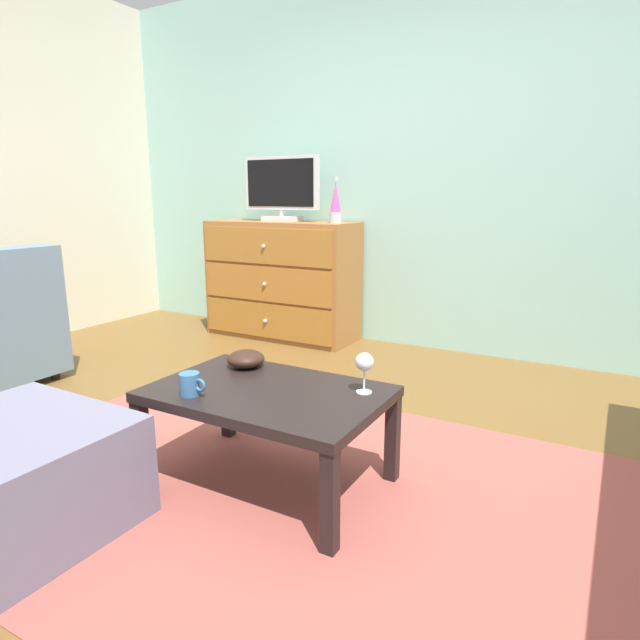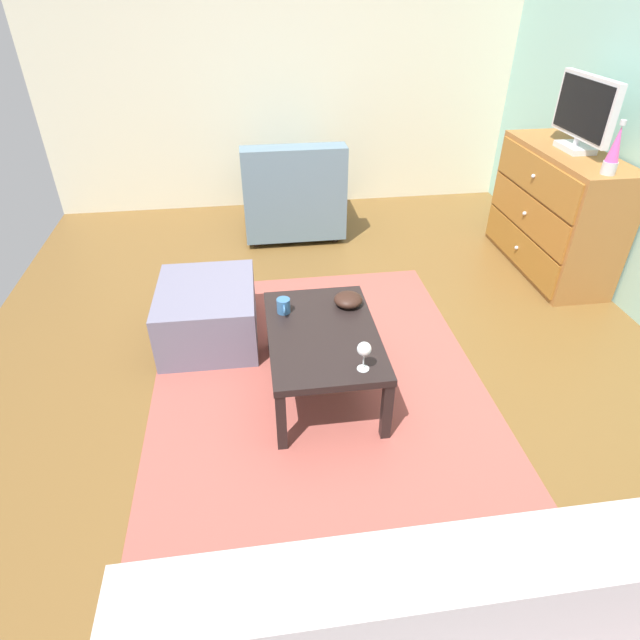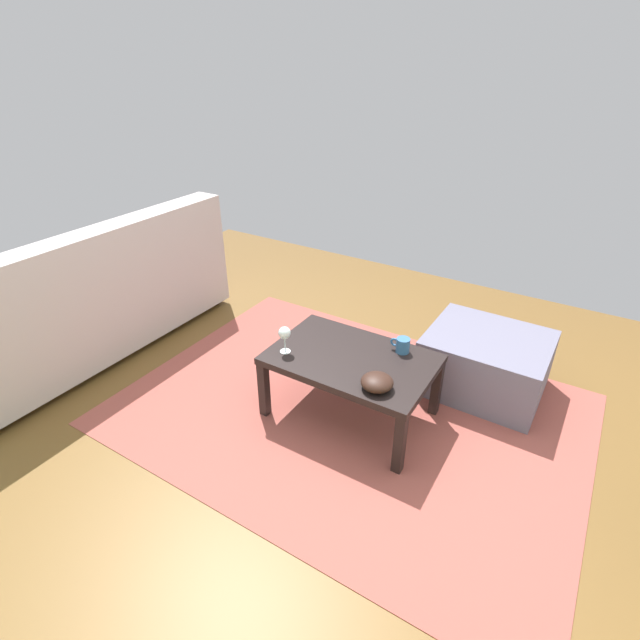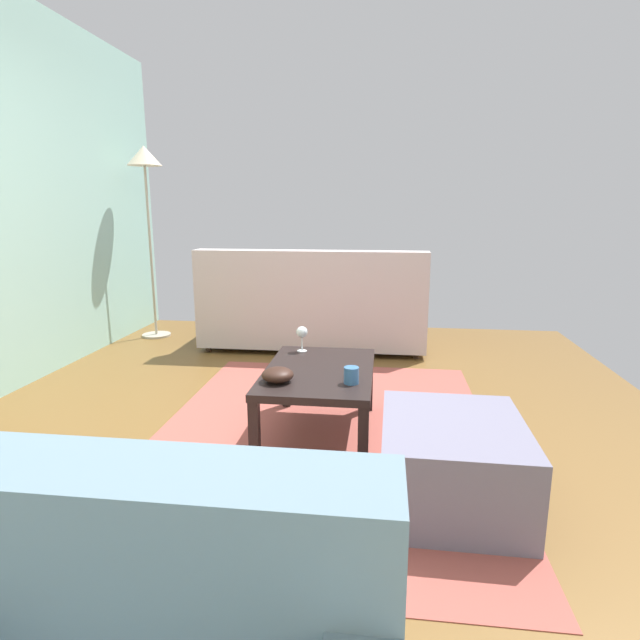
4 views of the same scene
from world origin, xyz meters
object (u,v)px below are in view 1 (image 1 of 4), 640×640
(dresser, at_px, (282,280))
(lava_lamp, at_px, (336,203))
(mug, at_px, (190,384))
(ottoman, at_px, (19,476))
(tv, at_px, (281,188))
(coffee_table, at_px, (268,401))
(wine_glass, at_px, (364,363))
(bowl_decorative, at_px, (246,359))

(dresser, xyz_separation_m, lava_lamp, (0.51, -0.04, 0.61))
(mug, relative_size, ottoman, 0.16)
(tv, distance_m, mug, 2.53)
(ottoman, bearing_deg, mug, 51.03)
(dresser, xyz_separation_m, coffee_table, (1.23, -1.97, -0.11))
(mug, bearing_deg, wine_glass, 31.64)
(dresser, height_order, ottoman, dresser)
(bowl_decorative, bearing_deg, tv, 118.71)
(coffee_table, bearing_deg, dresser, 121.92)
(coffee_table, bearing_deg, ottoman, -131.95)
(lava_lamp, bearing_deg, ottoman, -87.03)
(tv, xyz_separation_m, coffee_table, (1.23, -2.00, -0.84))
(tv, relative_size, mug, 5.71)
(wine_glass, bearing_deg, bowl_decorative, 176.84)
(lava_lamp, relative_size, bowl_decorative, 2.02)
(lava_lamp, xyz_separation_m, bowl_decorative, (0.48, -1.75, -0.64))
(wine_glass, bearing_deg, lava_lamp, 120.81)
(dresser, relative_size, coffee_table, 1.36)
(dresser, height_order, coffee_table, dresser)
(dresser, height_order, wine_glass, dresser)
(wine_glass, relative_size, ottoman, 0.22)
(bowl_decorative, bearing_deg, ottoman, -112.65)
(tv, height_order, ottoman, tv)
(coffee_table, xyz_separation_m, ottoman, (-0.59, -0.65, -0.16))
(lava_lamp, relative_size, wine_glass, 2.10)
(lava_lamp, distance_m, bowl_decorative, 1.92)
(wine_glass, relative_size, bowl_decorative, 0.96)
(mug, height_order, ottoman, mug)
(lava_lamp, bearing_deg, wine_glass, -59.19)
(wine_glass, bearing_deg, coffee_table, -156.26)
(lava_lamp, distance_m, coffee_table, 2.18)
(dresser, height_order, mug, dresser)
(coffee_table, height_order, bowl_decorative, bowl_decorative)
(dresser, bearing_deg, lava_lamp, -4.88)
(tv, relative_size, coffee_table, 0.73)
(ottoman, bearing_deg, bowl_decorative, 67.35)
(dresser, xyz_separation_m, wine_glass, (1.57, -1.82, 0.05))
(dresser, bearing_deg, mug, -64.87)
(lava_lamp, xyz_separation_m, ottoman, (0.13, -2.58, -0.89))
(wine_glass, bearing_deg, mug, -148.36)
(dresser, bearing_deg, bowl_decorative, -61.07)
(coffee_table, xyz_separation_m, wine_glass, (0.34, 0.15, 0.16))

